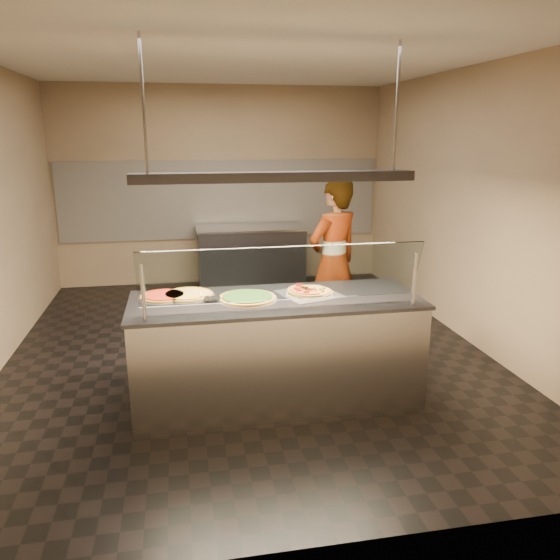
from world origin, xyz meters
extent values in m
cube|color=black|center=(0.00, 0.00, -0.01)|extent=(5.00, 6.00, 0.02)
cube|color=silver|center=(0.00, 0.00, 3.01)|extent=(5.00, 6.00, 0.02)
cube|color=tan|center=(0.00, 3.01, 1.50)|extent=(5.00, 0.02, 3.00)
cube|color=tan|center=(0.00, -3.01, 1.50)|extent=(5.00, 0.02, 3.00)
cube|color=tan|center=(2.51, 0.00, 1.50)|extent=(0.02, 6.00, 3.00)
cube|color=silver|center=(0.00, 2.98, 1.30)|extent=(4.90, 0.02, 1.20)
cube|color=#B7B7BC|center=(0.10, -1.16, 0.45)|extent=(2.43, 0.90, 0.90)
cube|color=#3B3B41|center=(0.10, -1.16, 0.92)|extent=(2.47, 0.94, 0.03)
cylinder|color=#B7B7BC|center=(-0.96, -1.56, 1.15)|extent=(0.03, 0.03, 0.44)
cylinder|color=#B7B7BC|center=(1.17, -1.56, 1.15)|extent=(0.03, 0.03, 0.44)
cube|color=white|center=(0.10, -1.50, 1.23)|extent=(2.23, 0.18, 0.47)
cube|color=silver|center=(0.42, -1.08, 0.93)|extent=(0.59, 0.59, 0.01)
cylinder|color=silver|center=(0.42, -1.08, 0.94)|extent=(0.41, 0.41, 0.01)
cylinder|color=#590708|center=(0.35, -0.95, 0.99)|extent=(0.06, 0.06, 0.01)
cylinder|color=#590708|center=(0.34, -0.99, 0.99)|extent=(0.06, 0.06, 0.01)
cylinder|color=#590708|center=(0.38, -1.06, 0.99)|extent=(0.06, 0.06, 0.01)
cylinder|color=#590708|center=(0.36, -1.06, 0.99)|extent=(0.06, 0.06, 0.01)
cylinder|color=#590708|center=(0.30, -1.08, 0.99)|extent=(0.06, 0.06, 0.01)
cylinder|color=#590708|center=(0.38, -1.09, 0.99)|extent=(0.06, 0.06, 0.01)
cylinder|color=#590708|center=(0.31, -1.13, 0.99)|extent=(0.06, 0.06, 0.01)
cylinder|color=#590708|center=(0.38, -1.12, 0.99)|extent=(0.06, 0.06, 0.01)
cylinder|color=#590708|center=(0.36, -1.20, 0.99)|extent=(0.06, 0.06, 0.01)
cylinder|color=#590708|center=(0.40, -1.13, 0.99)|extent=(0.06, 0.06, 0.01)
cube|color=#19590F|center=(0.41, -1.04, 0.99)|extent=(0.02, 0.02, 0.01)
cube|color=#19590F|center=(0.36, -1.01, 0.99)|extent=(0.02, 0.02, 0.01)
cube|color=#19590F|center=(0.34, -1.02, 0.99)|extent=(0.02, 0.02, 0.01)
cube|color=#19590F|center=(0.29, -1.05, 0.99)|extent=(0.01, 0.02, 0.01)
cube|color=#19590F|center=(0.36, -1.09, 0.99)|extent=(0.02, 0.02, 0.01)
cube|color=#19590F|center=(0.32, -1.13, 0.99)|extent=(0.02, 0.01, 0.01)
cube|color=#19590F|center=(0.38, -1.12, 0.99)|extent=(0.02, 0.01, 0.01)
cube|color=#19590F|center=(0.38, -1.18, 0.99)|extent=(0.02, 0.02, 0.01)
sphere|color=#513014|center=(0.43, -1.16, 0.97)|extent=(0.03, 0.03, 0.03)
sphere|color=#513014|center=(0.44, -1.16, 0.97)|extent=(0.03, 0.03, 0.03)
sphere|color=#513014|center=(0.44, -1.12, 0.97)|extent=(0.03, 0.03, 0.03)
sphere|color=#513014|center=(0.51, -1.16, 0.97)|extent=(0.03, 0.03, 0.03)
sphere|color=#513014|center=(0.46, -1.11, 0.97)|extent=(0.03, 0.03, 0.03)
sphere|color=#513014|center=(0.53, -1.12, 0.97)|extent=(0.03, 0.03, 0.03)
sphere|color=#513014|center=(0.51, -1.09, 0.97)|extent=(0.03, 0.03, 0.03)
sphere|color=#513014|center=(0.55, -1.06, 0.97)|extent=(0.03, 0.03, 0.03)
sphere|color=#513014|center=(0.46, -1.06, 0.97)|extent=(0.03, 0.03, 0.03)
sphere|color=#513014|center=(0.44, -1.06, 0.97)|extent=(0.03, 0.03, 0.03)
sphere|color=#513014|center=(0.43, -1.06, 0.97)|extent=(0.03, 0.03, 0.03)
cylinder|color=silver|center=(-0.14, -1.15, 0.93)|extent=(0.51, 0.51, 0.01)
cylinder|color=brown|center=(-0.14, -1.15, 0.95)|extent=(0.48, 0.48, 0.02)
cylinder|color=black|center=(-0.14, -1.15, 0.96)|extent=(0.42, 0.42, 0.01)
cylinder|color=silver|center=(-0.64, -0.95, 0.93)|extent=(0.47, 0.47, 0.01)
cylinder|color=brown|center=(-0.64, -0.95, 0.94)|extent=(0.44, 0.44, 0.02)
cylinder|color=gold|center=(-0.64, -0.95, 0.96)|extent=(0.38, 0.38, 0.01)
cylinder|color=silver|center=(-0.84, -0.95, 0.93)|extent=(0.43, 0.43, 0.01)
cylinder|color=brown|center=(-0.84, -0.95, 0.94)|extent=(0.40, 0.40, 0.02)
cylinder|color=maroon|center=(-0.84, -0.95, 0.96)|extent=(0.35, 0.35, 0.01)
cube|color=#B7B7BC|center=(-0.43, -1.13, 0.96)|extent=(0.13, 0.12, 0.00)
cylinder|color=tan|center=(-0.53, -1.02, 0.96)|extent=(0.03, 0.14, 0.02)
cube|color=#3B3B41|center=(0.38, 2.55, 0.45)|extent=(1.58, 0.70, 0.90)
cube|color=#B7B7BC|center=(0.38, 2.55, 0.92)|extent=(1.62, 0.74, 0.03)
imported|color=#3A3741|center=(0.98, 0.13, 0.92)|extent=(0.80, 0.70, 1.83)
cube|color=#3B3B41|center=(0.10, -1.16, 1.95)|extent=(2.30, 0.18, 0.08)
cylinder|color=#B7B7BC|center=(-0.90, -1.16, 2.50)|extent=(0.02, 0.02, 1.01)
cylinder|color=#B7B7BC|center=(1.10, -1.16, 2.50)|extent=(0.02, 0.02, 1.01)
camera|label=1|loc=(-0.68, -5.53, 2.28)|focal=35.00mm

